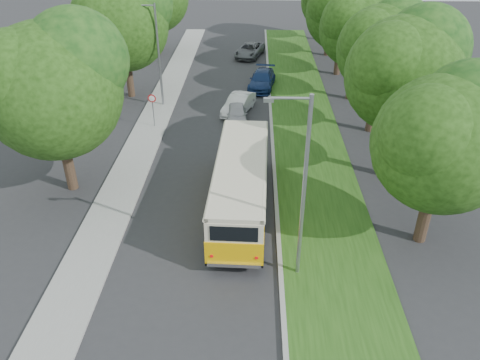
{
  "coord_description": "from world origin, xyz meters",
  "views": [
    {
      "loc": [
        2.35,
        -17.49,
        13.63
      ],
      "look_at": [
        1.72,
        2.62,
        1.5
      ],
      "focal_mm": 35.0,
      "sensor_mm": 36.0,
      "label": 1
    }
  ],
  "objects_px": {
    "car_silver": "(237,114)",
    "car_white": "(239,104)",
    "vintage_bus": "(241,186)",
    "car_blue": "(262,80)",
    "car_grey": "(250,50)",
    "lamppost_far": "(157,52)",
    "lamppost_near": "(302,186)"
  },
  "relations": [
    {
      "from": "vintage_bus",
      "to": "car_grey",
      "type": "height_order",
      "value": "vintage_bus"
    },
    {
      "from": "lamppost_far",
      "to": "car_grey",
      "type": "relative_size",
      "value": 1.6
    },
    {
      "from": "car_white",
      "to": "car_blue",
      "type": "distance_m",
      "value": 5.63
    },
    {
      "from": "car_silver",
      "to": "car_white",
      "type": "distance_m",
      "value": 1.71
    },
    {
      "from": "car_white",
      "to": "car_grey",
      "type": "height_order",
      "value": "car_white"
    },
    {
      "from": "car_silver",
      "to": "car_blue",
      "type": "height_order",
      "value": "car_blue"
    },
    {
      "from": "car_silver",
      "to": "car_grey",
      "type": "height_order",
      "value": "car_grey"
    },
    {
      "from": "car_silver",
      "to": "car_white",
      "type": "bearing_deg",
      "value": 83.39
    },
    {
      "from": "car_white",
      "to": "car_blue",
      "type": "bearing_deg",
      "value": 90.0
    },
    {
      "from": "vintage_bus",
      "to": "car_grey",
      "type": "xyz_separation_m",
      "value": [
        0.06,
        27.11,
        -0.81
      ]
    },
    {
      "from": "lamppost_far",
      "to": "car_grey",
      "type": "xyz_separation_m",
      "value": [
        6.54,
        13.24,
        -3.46
      ]
    },
    {
      "from": "lamppost_near",
      "to": "car_blue",
      "type": "xyz_separation_m",
      "value": [
        -1.21,
        22.7,
        -3.68
      ]
    },
    {
      "from": "lamppost_near",
      "to": "car_silver",
      "type": "xyz_separation_m",
      "value": [
        -3.05,
        15.65,
        -3.75
      ]
    },
    {
      "from": "car_white",
      "to": "car_blue",
      "type": "xyz_separation_m",
      "value": [
        1.77,
        5.34,
        0.02
      ]
    },
    {
      "from": "vintage_bus",
      "to": "car_blue",
      "type": "distance_m",
      "value": 18.13
    },
    {
      "from": "lamppost_near",
      "to": "car_white",
      "type": "distance_m",
      "value": 17.99
    },
    {
      "from": "car_blue",
      "to": "lamppost_near",
      "type": "bearing_deg",
      "value": -78.76
    },
    {
      "from": "vintage_bus",
      "to": "car_silver",
      "type": "relative_size",
      "value": 2.71
    },
    {
      "from": "car_white",
      "to": "car_blue",
      "type": "height_order",
      "value": "car_blue"
    },
    {
      "from": "vintage_bus",
      "to": "car_blue",
      "type": "relative_size",
      "value": 2.07
    },
    {
      "from": "car_grey",
      "to": "lamppost_near",
      "type": "bearing_deg",
      "value": -70.49
    },
    {
      "from": "car_silver",
      "to": "car_blue",
      "type": "relative_size",
      "value": 0.76
    },
    {
      "from": "car_blue",
      "to": "car_grey",
      "type": "height_order",
      "value": "car_blue"
    },
    {
      "from": "lamppost_near",
      "to": "car_blue",
      "type": "distance_m",
      "value": 23.03
    },
    {
      "from": "lamppost_near",
      "to": "car_grey",
      "type": "relative_size",
      "value": 1.71
    },
    {
      "from": "lamppost_near",
      "to": "lamppost_far",
      "type": "height_order",
      "value": "lamppost_near"
    },
    {
      "from": "car_blue",
      "to": "lamppost_far",
      "type": "bearing_deg",
      "value": -143.2
    },
    {
      "from": "lamppost_far",
      "to": "car_grey",
      "type": "bearing_deg",
      "value": 63.7
    },
    {
      "from": "car_silver",
      "to": "car_white",
      "type": "xyz_separation_m",
      "value": [
        0.08,
        1.71,
        0.05
      ]
    },
    {
      "from": "lamppost_far",
      "to": "car_white",
      "type": "height_order",
      "value": "lamppost_far"
    },
    {
      "from": "car_silver",
      "to": "car_grey",
      "type": "relative_size",
      "value": 0.77
    },
    {
      "from": "car_grey",
      "to": "car_silver",
      "type": "bearing_deg",
      "value": -77.19
    }
  ]
}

